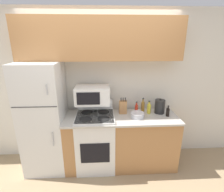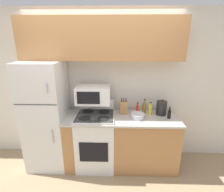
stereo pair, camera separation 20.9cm
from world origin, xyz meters
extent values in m
plane|color=tan|center=(0.00, 0.00, 0.00)|extent=(12.00, 12.00, 0.00)
cube|color=silver|center=(0.00, 0.67, 1.27)|extent=(8.00, 0.05, 2.55)
cube|color=#B27A47|center=(0.31, 0.29, 0.44)|extent=(1.80, 0.58, 0.87)
cube|color=#BCB7AD|center=(0.31, 0.27, 0.89)|extent=(1.80, 0.62, 0.03)
cube|color=white|center=(-0.90, 0.32, 0.88)|extent=(0.63, 0.63, 1.76)
cube|color=#383838|center=(-0.90, 0.00, 1.20)|extent=(0.61, 0.01, 0.01)
cylinder|color=#B7B7BC|center=(-0.70, -0.01, 1.45)|extent=(0.02, 0.02, 0.14)
cylinder|color=#B7B7BC|center=(-0.70, -0.01, 0.71)|extent=(0.02, 0.02, 0.22)
cube|color=#B27A47|center=(0.00, 0.47, 2.07)|extent=(2.43, 0.34, 0.62)
cube|color=white|center=(-0.10, 0.27, 0.47)|extent=(0.61, 0.58, 0.93)
cube|color=black|center=(-0.10, -0.02, 0.45)|extent=(0.44, 0.01, 0.34)
cube|color=#2D2D2D|center=(-0.10, 0.27, 0.92)|extent=(0.58, 0.56, 0.01)
cube|color=white|center=(-0.10, 0.55, 1.01)|extent=(0.58, 0.06, 0.16)
cylinder|color=black|center=(-0.24, 0.15, 0.93)|extent=(0.18, 0.18, 0.01)
cylinder|color=black|center=(0.03, 0.15, 0.93)|extent=(0.18, 0.18, 0.01)
cylinder|color=black|center=(-0.24, 0.40, 0.93)|extent=(0.18, 0.18, 0.01)
cylinder|color=black|center=(0.03, 0.40, 0.93)|extent=(0.18, 0.18, 0.01)
cube|color=white|center=(-0.14, 0.39, 1.23)|extent=(0.54, 0.34, 0.27)
cube|color=black|center=(-0.19, 0.22, 1.23)|extent=(0.34, 0.01, 0.19)
cube|color=#B27A47|center=(0.35, 0.40, 1.01)|extent=(0.12, 0.08, 0.21)
cylinder|color=black|center=(0.32, 0.39, 1.15)|extent=(0.01, 0.01, 0.06)
cylinder|color=black|center=(0.35, 0.39, 1.15)|extent=(0.01, 0.01, 0.06)
cylinder|color=black|center=(0.39, 0.39, 1.15)|extent=(0.01, 0.01, 0.06)
cylinder|color=silver|center=(0.56, 0.23, 0.94)|extent=(0.21, 0.21, 0.07)
torus|color=silver|center=(0.56, 0.23, 0.98)|extent=(0.22, 0.22, 0.01)
cylinder|color=black|center=(1.05, 0.25, 0.97)|extent=(0.05, 0.05, 0.13)
cylinder|color=black|center=(1.05, 0.25, 1.05)|extent=(0.02, 0.02, 0.04)
cylinder|color=black|center=(1.05, 0.25, 1.08)|extent=(0.03, 0.03, 0.01)
cylinder|color=red|center=(0.57, 0.40, 0.97)|extent=(0.05, 0.05, 0.14)
cylinder|color=red|center=(0.57, 0.40, 1.06)|extent=(0.02, 0.02, 0.04)
cylinder|color=black|center=(0.57, 0.40, 1.09)|extent=(0.02, 0.03, 0.02)
cylinder|color=gold|center=(0.78, 0.38, 0.98)|extent=(0.06, 0.06, 0.15)
cylinder|color=gold|center=(0.78, 0.38, 1.08)|extent=(0.03, 0.03, 0.05)
cylinder|color=black|center=(0.78, 0.38, 1.11)|extent=(0.03, 0.03, 0.02)
cylinder|color=olive|center=(0.69, 0.46, 0.99)|extent=(0.06, 0.06, 0.17)
cylinder|color=olive|center=(0.69, 0.46, 1.10)|extent=(0.03, 0.03, 0.05)
cylinder|color=black|center=(0.69, 0.46, 1.13)|extent=(0.03, 0.03, 0.02)
cylinder|color=black|center=(0.96, 0.39, 1.02)|extent=(0.17, 0.17, 0.22)
sphere|color=black|center=(0.96, 0.39, 1.14)|extent=(0.02, 0.02, 0.02)
camera|label=1|loc=(0.03, -2.24, 2.08)|focal=28.00mm
camera|label=2|loc=(0.24, -2.24, 2.08)|focal=28.00mm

